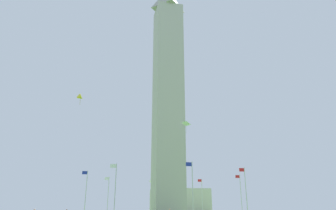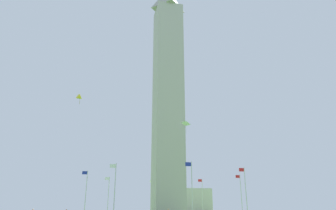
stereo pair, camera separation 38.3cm
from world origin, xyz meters
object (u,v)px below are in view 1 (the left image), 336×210
at_px(flagpole_se, 246,190).
at_px(kite_yellow_delta, 81,97).
at_px(obelisk_monument, 168,88).
at_px(flagpole_s, 241,193).
at_px(kite_white_diamond, 186,124).
at_px(flagpole_n, 86,192).
at_px(flagpole_nw, 108,194).
at_px(distant_building, 179,201).
at_px(flagpole_sw, 202,195).
at_px(flagpole_ne, 115,188).
at_px(flagpole_e, 192,188).
at_px(flagpole_w, 153,196).

height_order(flagpole_se, kite_yellow_delta, kite_yellow_delta).
xyz_separation_m(obelisk_monument, kite_yellow_delta, (18.71, 15.70, -9.75)).
relative_size(flagpole_s, kite_white_diamond, 4.07).
xyz_separation_m(flagpole_n, flagpole_nw, (-4.94, -11.93, 0.00)).
bearing_deg(flagpole_s, flagpole_n, -0.00).
height_order(flagpole_s, distant_building, flagpole_s).
height_order(obelisk_monument, flagpole_n, obelisk_monument).
height_order(obelisk_monument, kite_white_diamond, obelisk_monument).
bearing_deg(flagpole_sw, kite_white_diamond, 63.80).
distance_m(flagpole_ne, flagpole_nw, 23.87).
bearing_deg(flagpole_se, flagpole_nw, -45.00).
bearing_deg(flagpole_nw, flagpole_ne, 90.00).
distance_m(flagpole_se, flagpole_sw, 23.87).
bearing_deg(flagpole_ne, flagpole_sw, -135.00).
distance_m(flagpole_e, flagpole_w, 33.75).
distance_m(flagpole_sw, kite_white_diamond, 26.75).
distance_m(obelisk_monument, distant_building, 57.39).
bearing_deg(flagpole_sw, distant_building, -96.71).
xyz_separation_m(flagpole_nw, kite_white_diamond, (-13.49, 21.09, 12.75)).
relative_size(flagpole_se, flagpole_s, 1.00).
bearing_deg(distant_building, flagpole_ne, 65.20).
relative_size(flagpole_se, flagpole_nw, 1.00).
distance_m(flagpole_e, flagpole_sw, 31.18).
bearing_deg(flagpole_w, kite_yellow_delta, 60.20).
bearing_deg(distant_building, flagpole_se, 85.90).
bearing_deg(kite_yellow_delta, flagpole_ne, -150.73).
xyz_separation_m(flagpole_n, flagpole_sw, (-28.81, -11.93, 0.00)).
height_order(obelisk_monument, flagpole_ne, obelisk_monument).
bearing_deg(flagpole_e, distant_building, -103.87).
distance_m(flagpole_n, kite_yellow_delta, 21.27).
relative_size(flagpole_s, flagpole_w, 1.00).
relative_size(flagpole_n, flagpole_ne, 1.00).
xyz_separation_m(obelisk_monument, flagpole_s, (-16.82, 0.00, -23.99)).
relative_size(flagpole_ne, flagpole_s, 1.00).
distance_m(flagpole_w, distant_building, 36.23).
bearing_deg(flagpole_w, kite_white_diamond, 93.41).
relative_size(flagpole_sw, flagpole_w, 1.00).
xyz_separation_m(flagpole_e, flagpole_se, (-11.93, -4.94, 0.00)).
height_order(flagpole_ne, flagpole_sw, same).
xyz_separation_m(kite_white_diamond, distant_building, (-14.77, -58.38, -13.40)).
relative_size(flagpole_ne, flagpole_sw, 1.00).
bearing_deg(flagpole_e, flagpole_sw, -112.50).
distance_m(flagpole_sw, kite_yellow_delta, 43.61).
distance_m(flagpole_s, flagpole_w, 23.87).
bearing_deg(kite_yellow_delta, flagpole_e, 176.39).
distance_m(obelisk_monument, flagpole_w, 29.33).
distance_m(flagpole_sw, distant_building, 37.55).
distance_m(flagpole_nw, distant_building, 46.79).
xyz_separation_m(flagpole_e, kite_white_diamond, (-1.55, -7.72, 12.75)).
bearing_deg(flagpole_se, flagpole_ne, -0.00).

